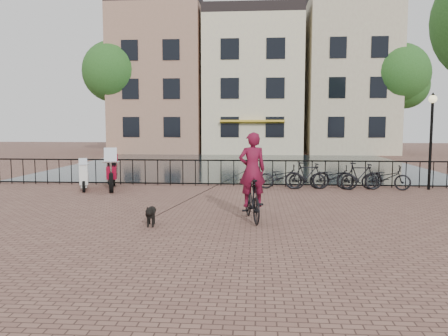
# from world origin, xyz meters

# --- Properties ---
(ground) EXTENTS (100.00, 100.00, 0.00)m
(ground) POSITION_xyz_m (0.00, 0.00, 0.00)
(ground) COLOR brown
(ground) RESTS_ON ground
(canal_water) EXTENTS (20.00, 20.00, 0.00)m
(canal_water) POSITION_xyz_m (0.00, 17.30, 0.00)
(canal_water) COLOR black
(canal_water) RESTS_ON ground
(railing) EXTENTS (20.00, 0.05, 1.02)m
(railing) POSITION_xyz_m (0.00, 8.00, 0.50)
(railing) COLOR black
(railing) RESTS_ON ground
(canal_house_left) EXTENTS (7.50, 9.00, 12.80)m
(canal_house_left) POSITION_xyz_m (-7.50, 30.00, 6.40)
(canal_house_left) COLOR #997159
(canal_house_left) RESTS_ON ground
(canal_house_mid) EXTENTS (8.00, 9.50, 11.80)m
(canal_house_mid) POSITION_xyz_m (0.50, 30.00, 5.90)
(canal_house_mid) COLOR beige
(canal_house_mid) RESTS_ON ground
(canal_house_right) EXTENTS (7.00, 9.00, 13.30)m
(canal_house_right) POSITION_xyz_m (8.50, 30.00, 6.65)
(canal_house_right) COLOR tan
(canal_house_right) RESTS_ON ground
(tree_far_left) EXTENTS (5.04, 5.04, 9.27)m
(tree_far_left) POSITION_xyz_m (-11.00, 27.00, 6.73)
(tree_far_left) COLOR black
(tree_far_left) RESTS_ON ground
(tree_far_right) EXTENTS (4.76, 4.76, 8.76)m
(tree_far_right) POSITION_xyz_m (12.00, 27.00, 6.35)
(tree_far_right) COLOR black
(tree_far_right) RESTS_ON ground
(lamp_post) EXTENTS (0.30, 0.30, 3.45)m
(lamp_post) POSITION_xyz_m (7.20, 7.60, 2.38)
(lamp_post) COLOR black
(lamp_post) RESTS_ON ground
(cyclist) EXTENTS (0.89, 1.94, 2.56)m
(cyclist) POSITION_xyz_m (0.78, 1.89, 0.97)
(cyclist) COLOR black
(cyclist) RESTS_ON ground
(dog) EXTENTS (0.35, 0.78, 0.50)m
(dog) POSITION_xyz_m (-1.59, 1.16, 0.25)
(dog) COLOR black
(dog) RESTS_ON ground
(motorcycle) EXTENTS (1.17, 2.33, 1.62)m
(motorcycle) POSITION_xyz_m (-4.44, 6.82, 0.81)
(motorcycle) COLOR maroon
(motorcycle) RESTS_ON ground
(scooter) EXTENTS (0.82, 1.38, 1.24)m
(scooter) POSITION_xyz_m (-5.37, 6.51, 0.62)
(scooter) COLOR white
(scooter) RESTS_ON ground
(parked_bike_0) EXTENTS (1.73, 0.64, 0.90)m
(parked_bike_0) POSITION_xyz_m (1.80, 7.40, 0.45)
(parked_bike_0) COLOR black
(parked_bike_0) RESTS_ON ground
(parked_bike_1) EXTENTS (1.70, 0.63, 1.00)m
(parked_bike_1) POSITION_xyz_m (2.75, 7.40, 0.50)
(parked_bike_1) COLOR black
(parked_bike_1) RESTS_ON ground
(parked_bike_2) EXTENTS (1.79, 0.88, 0.90)m
(parked_bike_2) POSITION_xyz_m (3.70, 7.40, 0.45)
(parked_bike_2) COLOR black
(parked_bike_2) RESTS_ON ground
(parked_bike_3) EXTENTS (1.68, 0.54, 1.00)m
(parked_bike_3) POSITION_xyz_m (4.65, 7.40, 0.50)
(parked_bike_3) COLOR black
(parked_bike_3) RESTS_ON ground
(parked_bike_4) EXTENTS (1.79, 0.88, 0.90)m
(parked_bike_4) POSITION_xyz_m (5.60, 7.40, 0.45)
(parked_bike_4) COLOR black
(parked_bike_4) RESTS_ON ground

